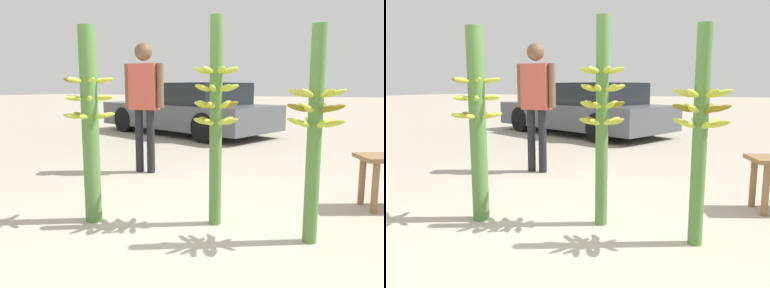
# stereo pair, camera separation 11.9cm
# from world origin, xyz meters

# --- Properties ---
(ground_plane) EXTENTS (80.00, 80.00, 0.00)m
(ground_plane) POSITION_xyz_m (0.00, 0.00, 0.00)
(ground_plane) COLOR #A89E8C
(banana_stalk_left) EXTENTS (0.43, 0.43, 1.64)m
(banana_stalk_left) POSITION_xyz_m (-0.94, 0.12, 0.85)
(banana_stalk_left) COLOR #4C7A38
(banana_stalk_left) RESTS_ON ground_plane
(banana_stalk_center) EXTENTS (0.38, 0.38, 1.70)m
(banana_stalk_center) POSITION_xyz_m (0.04, 0.48, 0.91)
(banana_stalk_center) COLOR #4C7A38
(banana_stalk_center) RESTS_ON ground_plane
(banana_stalk_right) EXTENTS (0.41, 0.41, 1.58)m
(banana_stalk_right) POSITION_xyz_m (0.82, 0.42, 0.83)
(banana_stalk_right) COLOR #4C7A38
(banana_stalk_right) RESTS_ON ground_plane
(vendor_person) EXTENTS (0.57, 0.23, 1.70)m
(vendor_person) POSITION_xyz_m (-1.50, 1.89, 1.04)
(vendor_person) COLOR black
(vendor_person) RESTS_ON ground_plane
(parked_car) EXTENTS (4.77, 3.22, 1.23)m
(parked_car) POSITION_xyz_m (-2.73, 5.88, 0.60)
(parked_car) COLOR #4C5156
(parked_car) RESTS_ON ground_plane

